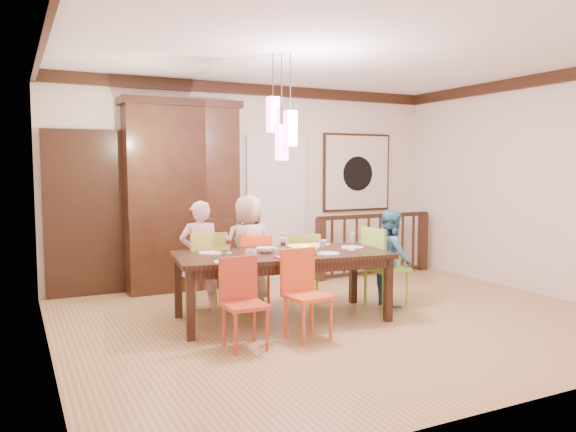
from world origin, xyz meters
name	(u,v)px	position (x,y,z in m)	size (l,w,h in m)	color
floor	(342,318)	(0.00, 0.00, 0.00)	(6.00, 6.00, 0.00)	#987A49
ceiling	(344,54)	(0.00, 0.00, 2.90)	(6.00, 6.00, 0.00)	white
wall_back	(254,183)	(0.00, 2.50, 1.45)	(6.00, 6.00, 0.00)	beige
wall_left	(45,195)	(-3.00, 0.00, 1.45)	(5.00, 5.00, 0.00)	beige
wall_right	(535,185)	(3.00, 0.00, 1.45)	(5.00, 5.00, 0.00)	beige
crown_molding	(344,61)	(0.00, 0.00, 2.82)	(6.00, 5.00, 0.16)	black
panel_door	(86,216)	(-2.40, 2.45, 1.05)	(1.04, 0.07, 2.24)	black
white_doorway	(276,209)	(0.35, 2.46, 1.05)	(0.97, 0.05, 2.22)	silver
painting	(357,172)	(1.80, 2.46, 1.60)	(1.25, 0.06, 1.25)	black
pendant_cluster	(282,128)	(-0.62, 0.26, 2.11)	(0.27, 0.21, 1.14)	#FB4BAB
dining_table	(282,259)	(-0.62, 0.26, 0.67)	(2.44, 1.36, 0.75)	black
chair_far_left	(205,266)	(-1.27, 0.97, 0.54)	(0.45, 0.45, 0.95)	#A2B83B
chair_far_mid	(252,264)	(-0.66, 1.02, 0.50)	(0.44, 0.44, 0.88)	#F74A1D
chair_far_right	(303,261)	(0.06, 1.04, 0.49)	(0.49, 0.49, 0.85)	#8EB931
chair_near_left	(245,297)	(-1.36, -0.48, 0.48)	(0.38, 0.38, 0.84)	#B13D24
chair_near_mid	(308,289)	(-0.70, -0.49, 0.50)	(0.44, 0.44, 0.88)	#DF4E23
chair_end_right	(386,261)	(0.76, 0.21, 0.55)	(0.45, 0.45, 0.97)	#84C63F
china_hutch	(183,195)	(-1.15, 2.30, 1.30)	(1.65, 0.46, 2.60)	black
balustrade	(374,243)	(1.80, 1.95, 0.50)	(2.08, 0.12, 0.96)	black
person_far_left	(200,256)	(-1.30, 1.07, 0.65)	(0.47, 0.31, 1.30)	#F5BACA
person_far_mid	(249,249)	(-0.64, 1.17, 0.67)	(0.66, 0.43, 1.35)	#C0AA91
person_end_right	(391,258)	(0.85, 0.25, 0.59)	(0.57, 0.45, 1.18)	teal
serving_bowl	(303,249)	(-0.43, 0.12, 0.79)	(0.35, 0.35, 0.08)	yellow
small_bowl	(266,250)	(-0.77, 0.33, 0.78)	(0.19, 0.19, 0.06)	white
cup_left	(251,254)	(-1.07, 0.06, 0.80)	(0.12, 0.12, 0.09)	silver
cup_right	(323,244)	(-0.01, 0.41, 0.79)	(0.10, 0.10, 0.09)	silver
plate_far_left	(210,253)	(-1.35, 0.54, 0.76)	(0.26, 0.26, 0.01)	white
plate_far_mid	(267,248)	(-0.66, 0.57, 0.76)	(0.26, 0.26, 0.01)	white
plate_far_right	(319,244)	(0.04, 0.60, 0.76)	(0.26, 0.26, 0.01)	white
plate_near_left	(227,262)	(-1.39, -0.08, 0.76)	(0.26, 0.26, 0.01)	white
plate_near_mid	(328,254)	(-0.23, -0.07, 0.76)	(0.26, 0.26, 0.01)	white
plate_end_right	(352,247)	(0.26, 0.21, 0.76)	(0.26, 0.26, 0.01)	white
wine_glass_a	(229,245)	(-1.16, 0.47, 0.84)	(0.08, 0.08, 0.19)	#590C19
wine_glass_b	(283,241)	(-0.51, 0.46, 0.84)	(0.08, 0.08, 0.19)	silver
wine_glass_c	(283,247)	(-0.70, 0.05, 0.84)	(0.08, 0.08, 0.19)	#590C19
wine_glass_d	(352,242)	(0.18, 0.08, 0.84)	(0.08, 0.08, 0.19)	silver
napkin	(285,257)	(-0.74, -0.07, 0.76)	(0.18, 0.14, 0.01)	#D83359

